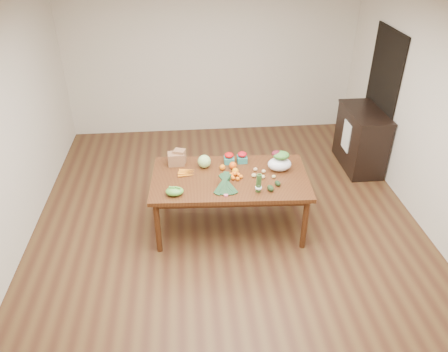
{
  "coord_description": "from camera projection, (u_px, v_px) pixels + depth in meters",
  "views": [
    {
      "loc": [
        -0.46,
        -4.41,
        3.55
      ],
      "look_at": [
        -0.06,
        0.0,
        0.81
      ],
      "focal_mm": 35.0,
      "sensor_mm": 36.0,
      "label": 1
    }
  ],
  "objects": [
    {
      "name": "potato_d",
      "position": [
        255.0,
        169.0,
        5.41
      ],
      "size": [
        0.05,
        0.05,
        0.05
      ],
      "primitive_type": "ellipsoid",
      "color": "#D6B27B",
      "rests_on": "dining_table"
    },
    {
      "name": "potato_b",
      "position": [
        263.0,
        177.0,
        5.26
      ],
      "size": [
        0.05,
        0.05,
        0.05
      ],
      "primitive_type": "ellipsoid",
      "color": "tan",
      "rests_on": "dining_table"
    },
    {
      "name": "mandarin_cluster",
      "position": [
        235.0,
        174.0,
        5.27
      ],
      "size": [
        0.19,
        0.19,
        0.08
      ],
      "primitive_type": null,
      "rotation": [
        0.0,
        0.0,
        -0.05
      ],
      "color": "orange",
      "rests_on": "dining_table"
    },
    {
      "name": "floor",
      "position": [
        228.0,
        229.0,
        5.64
      ],
      "size": [
        6.0,
        6.0,
        0.0
      ],
      "primitive_type": "plane",
      "color": "#53371C",
      "rests_on": "ground"
    },
    {
      "name": "orange_a",
      "position": [
        222.0,
        167.0,
        5.42
      ],
      "size": [
        0.07,
        0.07,
        0.07
      ],
      "primitive_type": "sphere",
      "color": "orange",
      "rests_on": "dining_table"
    },
    {
      "name": "avocado_b",
      "position": [
        278.0,
        183.0,
        5.12
      ],
      "size": [
        0.08,
        0.1,
        0.06
      ],
      "primitive_type": "ellipsoid",
      "rotation": [
        0.0,
        0.0,
        0.3
      ],
      "color": "black",
      "rests_on": "dining_table"
    },
    {
      "name": "salad_bag",
      "position": [
        280.0,
        162.0,
        5.38
      ],
      "size": [
        0.31,
        0.24,
        0.23
      ],
      "primitive_type": null,
      "rotation": [
        0.0,
        0.0,
        -0.05
      ],
      "color": "white",
      "rests_on": "dining_table"
    },
    {
      "name": "dining_table",
      "position": [
        230.0,
        202.0,
        5.5
      ],
      "size": [
        1.95,
        1.15,
        0.75
      ],
      "primitive_type": "cube",
      "rotation": [
        0.0,
        0.0,
        -0.05
      ],
      "color": "#532D13",
      "rests_on": "floor"
    },
    {
      "name": "orange_c",
      "position": [
        235.0,
        171.0,
        5.34
      ],
      "size": [
        0.08,
        0.08,
        0.08
      ],
      "primitive_type": "sphere",
      "color": "#FFA40F",
      "rests_on": "dining_table"
    },
    {
      "name": "dish_towel",
      "position": [
        346.0,
        136.0,
        6.69
      ],
      "size": [
        0.02,
        0.28,
        0.45
      ],
      "primitive_type": "cube",
      "color": "white",
      "rests_on": "cabinet"
    },
    {
      "name": "potato_a",
      "position": [
        254.0,
        175.0,
        5.28
      ],
      "size": [
        0.06,
        0.05,
        0.05
      ],
      "primitive_type": "ellipsoid",
      "color": "#CEBE77",
      "rests_on": "dining_table"
    },
    {
      "name": "cabbage",
      "position": [
        204.0,
        161.0,
        5.46
      ],
      "size": [
        0.16,
        0.16,
        0.16
      ],
      "primitive_type": "sphere",
      "color": "#B1D77C",
      "rests_on": "dining_table"
    },
    {
      "name": "carrots",
      "position": [
        186.0,
        173.0,
        5.36
      ],
      "size": [
        0.23,
        0.2,
        0.03
      ],
      "primitive_type": null,
      "rotation": [
        0.0,
        0.0,
        -0.05
      ],
      "color": "orange",
      "rests_on": "dining_table"
    },
    {
      "name": "avocado_a",
      "position": [
        270.0,
        188.0,
        5.03
      ],
      "size": [
        0.1,
        0.12,
        0.07
      ],
      "primitive_type": "ellipsoid",
      "rotation": [
        0.0,
        0.0,
        0.3
      ],
      "color": "black",
      "rests_on": "dining_table"
    },
    {
      "name": "potato_c",
      "position": [
        264.0,
        171.0,
        5.37
      ],
      "size": [
        0.05,
        0.05,
        0.04
      ],
      "primitive_type": "ellipsoid",
      "color": "tan",
      "rests_on": "dining_table"
    },
    {
      "name": "asparagus_bundle",
      "position": [
        259.0,
        183.0,
        4.95
      ],
      "size": [
        0.09,
        0.12,
        0.26
      ],
      "primitive_type": null,
      "rotation": [
        0.15,
        0.0,
        -0.05
      ],
      "color": "#3A6D32",
      "rests_on": "dining_table"
    },
    {
      "name": "orange_b",
      "position": [
        233.0,
        165.0,
        5.45
      ],
      "size": [
        0.09,
        0.09,
        0.09
      ],
      "primitive_type": "sphere",
      "color": "#FF640F",
      "rests_on": "dining_table"
    },
    {
      "name": "doorway_dark",
      "position": [
        380.0,
        99.0,
        6.63
      ],
      "size": [
        0.02,
        1.0,
        2.1
      ],
      "primitive_type": "cube",
      "color": "black",
      "rests_on": "floor"
    },
    {
      "name": "snap_pea_bag",
      "position": [
        175.0,
        191.0,
        4.95
      ],
      "size": [
        0.21,
        0.15,
        0.09
      ],
      "primitive_type": "ellipsoid",
      "color": "#459331",
      "rests_on": "dining_table"
    },
    {
      "name": "room_walls",
      "position": [
        229.0,
        135.0,
        4.93
      ],
      "size": [
        5.02,
        6.02,
        2.7
      ],
      "color": "beige",
      "rests_on": "floor"
    },
    {
      "name": "ceiling",
      "position": [
        230.0,
        10.0,
        4.22
      ],
      "size": [
        5.0,
        6.0,
        0.02
      ],
      "primitive_type": "cube",
      "color": "white",
      "rests_on": "room_walls"
    },
    {
      "name": "kale_bunch",
      "position": [
        226.0,
        185.0,
        4.99
      ],
      "size": [
        0.34,
        0.42,
        0.16
      ],
      "primitive_type": null,
      "rotation": [
        0.0,
        0.0,
        -0.05
      ],
      "color": "#15311E",
      "rests_on": "dining_table"
    },
    {
      "name": "potato_e",
      "position": [
        274.0,
        177.0,
        5.27
      ],
      "size": [
        0.05,
        0.04,
        0.04
      ],
      "primitive_type": "ellipsoid",
      "color": "#D4C77A",
      "rests_on": "dining_table"
    },
    {
      "name": "cabinet",
      "position": [
        361.0,
        139.0,
        6.78
      ],
      "size": [
        0.52,
        1.02,
        0.94
      ],
      "primitive_type": "cube",
      "color": "black",
      "rests_on": "floor"
    },
    {
      "name": "strawberry_basket_b",
      "position": [
        242.0,
        158.0,
        5.58
      ],
      "size": [
        0.13,
        0.13,
        0.11
      ],
      "primitive_type": null,
      "rotation": [
        0.0,
        0.0,
        -0.05
      ],
      "color": "red",
      "rests_on": "dining_table"
    },
    {
      "name": "paper_bag",
      "position": [
        176.0,
        158.0,
        5.51
      ],
      "size": [
        0.29,
        0.24,
        0.19
      ],
      "primitive_type": null,
      "rotation": [
        0.0,
        0.0,
        -0.05
      ],
      "color": "brown",
      "rests_on": "dining_table"
    },
    {
      "name": "strawberry_basket_a",
      "position": [
        229.0,
        159.0,
        5.56
      ],
      "size": [
        0.13,
        0.13,
        0.11
      ],
      "primitive_type": null,
      "rotation": [
        0.0,
        0.0,
        -0.05
      ],
      "color": "red",
      "rests_on": "dining_table"
    }
  ]
}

